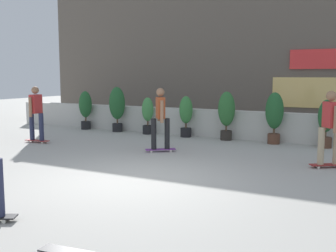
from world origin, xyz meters
name	(u,v)px	position (x,y,z in m)	size (l,w,h in m)	color
ground_plane	(132,180)	(0.00, 0.00, 0.00)	(48.00, 48.00, 0.00)	#B2AFA8
planter_wall	(233,124)	(0.00, 6.00, 0.45)	(18.00, 0.40, 0.90)	beige
building_backdrop	(266,45)	(0.00, 10.00, 3.25)	(20.00, 2.08, 6.50)	#60564C
potted_plant_0	(85,107)	(-5.63, 5.55, 0.83)	(0.48, 0.48, 1.44)	black
potted_plant_1	(117,105)	(-4.19, 5.55, 0.95)	(0.57, 0.57, 1.61)	black
potted_plant_2	(148,114)	(-2.92, 5.55, 0.70)	(0.40, 0.40, 1.27)	black
potted_plant_3	(186,114)	(-1.46, 5.55, 0.76)	(0.44, 0.44, 1.35)	black
potted_plant_4	(226,112)	(-0.06, 5.55, 0.89)	(0.53, 0.53, 1.53)	#2D2823
potted_plant_5	(274,114)	(1.43, 5.55, 0.90)	(0.53, 0.53, 1.53)	brown
potted_plant_6	(326,121)	(2.87, 5.55, 0.77)	(0.44, 0.44, 1.36)	brown
skater_foreground	(36,112)	(-4.97, 2.42, 0.94)	(0.81, 0.56, 1.70)	maroon
skater_mid_plaza	(160,117)	(-0.94, 2.86, 0.94)	(0.75, 0.65, 1.70)	#72338C
skater_far_right	(330,125)	(3.24, 2.95, 0.94)	(0.77, 0.62, 1.70)	maroon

